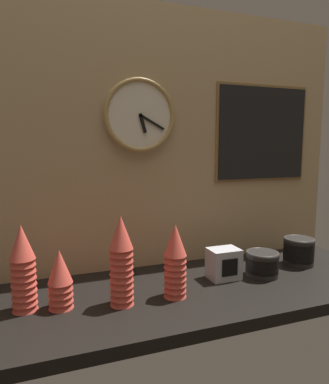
{
  "coord_description": "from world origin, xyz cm",
  "views": [
    {
      "loc": [
        -49.14,
        -106.77,
        49.79
      ],
      "look_at": [
        -8.63,
        4.0,
        33.88
      ],
      "focal_mm": 32.0,
      "sensor_mm": 36.0,
      "label": 1
    }
  ],
  "objects_px": {
    "cup_stack_center_left": "(121,261)",
    "bowl_stack_right": "(262,263)",
    "menu_board": "(262,133)",
    "napkin_dispenser": "(224,264)",
    "cup_stack_center": "(175,261)",
    "wall_clock": "(140,115)",
    "cup_stack_far_left": "(23,268)",
    "bowl_stack_far_right": "(299,250)",
    "cup_stack_left": "(60,279)"
  },
  "relations": [
    {
      "from": "cup_stack_center_left",
      "to": "bowl_stack_right",
      "type": "relative_size",
      "value": 2.25
    },
    {
      "from": "menu_board",
      "to": "napkin_dispenser",
      "type": "distance_m",
      "value": 0.63
    },
    {
      "from": "menu_board",
      "to": "cup_stack_center",
      "type": "bearing_deg",
      "value": -150.66
    },
    {
      "from": "wall_clock",
      "to": "menu_board",
      "type": "xyz_separation_m",
      "value": [
        0.57,
        0.01,
        -0.06
      ]
    },
    {
      "from": "cup_stack_center_left",
      "to": "wall_clock",
      "type": "distance_m",
      "value": 0.57
    },
    {
      "from": "napkin_dispenser",
      "to": "cup_stack_center_left",
      "type": "bearing_deg",
      "value": -169.15
    },
    {
      "from": "cup_stack_center",
      "to": "menu_board",
      "type": "distance_m",
      "value": 0.76
    },
    {
      "from": "cup_stack_center",
      "to": "wall_clock",
      "type": "relative_size",
      "value": 0.86
    },
    {
      "from": "cup_stack_far_left",
      "to": "bowl_stack_far_right",
      "type": "relative_size",
      "value": 2.09
    },
    {
      "from": "bowl_stack_right",
      "to": "bowl_stack_far_right",
      "type": "relative_size",
      "value": 1.0
    },
    {
      "from": "cup_stack_center_left",
      "to": "cup_stack_center",
      "type": "xyz_separation_m",
      "value": [
        0.18,
        -0.0,
        -0.02
      ]
    },
    {
      "from": "cup_stack_center",
      "to": "bowl_stack_far_right",
      "type": "xyz_separation_m",
      "value": [
        0.61,
        0.11,
        -0.06
      ]
    },
    {
      "from": "cup_stack_center_left",
      "to": "cup_stack_center",
      "type": "distance_m",
      "value": 0.18
    },
    {
      "from": "cup_stack_center",
      "to": "napkin_dispenser",
      "type": "distance_m",
      "value": 0.25
    },
    {
      "from": "bowl_stack_right",
      "to": "cup_stack_center_left",
      "type": "bearing_deg",
      "value": -174.92
    },
    {
      "from": "cup_stack_left",
      "to": "napkin_dispenser",
      "type": "height_order",
      "value": "cup_stack_left"
    },
    {
      "from": "cup_stack_center_left",
      "to": "bowl_stack_right",
      "type": "height_order",
      "value": "cup_stack_center_left"
    },
    {
      "from": "bowl_stack_right",
      "to": "napkin_dispenser",
      "type": "bearing_deg",
      "value": 169.27
    },
    {
      "from": "cup_stack_center",
      "to": "bowl_stack_right",
      "type": "relative_size",
      "value": 1.93
    },
    {
      "from": "cup_stack_center",
      "to": "cup_stack_left",
      "type": "xyz_separation_m",
      "value": [
        -0.36,
        0.05,
        -0.03
      ]
    },
    {
      "from": "wall_clock",
      "to": "cup_stack_center_left",
      "type": "bearing_deg",
      "value": -116.96
    },
    {
      "from": "cup_stack_center_left",
      "to": "cup_stack_far_left",
      "type": "bearing_deg",
      "value": 167.46
    },
    {
      "from": "wall_clock",
      "to": "napkin_dispenser",
      "type": "height_order",
      "value": "wall_clock"
    },
    {
      "from": "cup_stack_center",
      "to": "napkin_dispenser",
      "type": "xyz_separation_m",
      "value": [
        0.23,
        0.08,
        -0.07
      ]
    },
    {
      "from": "cup_stack_far_left",
      "to": "wall_clock",
      "type": "distance_m",
      "value": 0.69
    },
    {
      "from": "cup_stack_far_left",
      "to": "menu_board",
      "type": "height_order",
      "value": "menu_board"
    },
    {
      "from": "cup_stack_left",
      "to": "napkin_dispenser",
      "type": "distance_m",
      "value": 0.6
    },
    {
      "from": "bowl_stack_right",
      "to": "menu_board",
      "type": "distance_m",
      "value": 0.58
    },
    {
      "from": "cup_stack_far_left",
      "to": "napkin_dispenser",
      "type": "bearing_deg",
      "value": 1.22
    },
    {
      "from": "cup_stack_left",
      "to": "wall_clock",
      "type": "xyz_separation_m",
      "value": [
        0.33,
        0.25,
        0.52
      ]
    },
    {
      "from": "cup_stack_far_left",
      "to": "menu_board",
      "type": "relative_size",
      "value": 0.57
    },
    {
      "from": "cup_stack_left",
      "to": "menu_board",
      "type": "xyz_separation_m",
      "value": [
        0.9,
        0.26,
        0.46
      ]
    },
    {
      "from": "cup_stack_far_left",
      "to": "bowl_stack_far_right",
      "type": "xyz_separation_m",
      "value": [
        1.07,
        0.04,
        -0.07
      ]
    },
    {
      "from": "bowl_stack_right",
      "to": "wall_clock",
      "type": "height_order",
      "value": "wall_clock"
    },
    {
      "from": "bowl_stack_right",
      "to": "wall_clock",
      "type": "relative_size",
      "value": 0.44
    },
    {
      "from": "menu_board",
      "to": "napkin_dispenser",
      "type": "bearing_deg",
      "value": -144.54
    },
    {
      "from": "cup_stack_left",
      "to": "wall_clock",
      "type": "distance_m",
      "value": 0.67
    },
    {
      "from": "wall_clock",
      "to": "menu_board",
      "type": "relative_size",
      "value": 0.62
    },
    {
      "from": "wall_clock",
      "to": "menu_board",
      "type": "height_order",
      "value": "menu_board"
    },
    {
      "from": "bowl_stack_right",
      "to": "menu_board",
      "type": "xyz_separation_m",
      "value": [
        0.16,
        0.25,
        0.5
      ]
    },
    {
      "from": "wall_clock",
      "to": "bowl_stack_right",
      "type": "bearing_deg",
      "value": -30.32
    },
    {
      "from": "bowl_stack_right",
      "to": "wall_clock",
      "type": "distance_m",
      "value": 0.74
    },
    {
      "from": "cup_stack_far_left",
      "to": "menu_board",
      "type": "bearing_deg",
      "value": 13.21
    },
    {
      "from": "menu_board",
      "to": "cup_stack_left",
      "type": "bearing_deg",
      "value": -163.98
    },
    {
      "from": "wall_clock",
      "to": "napkin_dispenser",
      "type": "bearing_deg",
      "value": -39.13
    },
    {
      "from": "cup_stack_left",
      "to": "menu_board",
      "type": "distance_m",
      "value": 1.05
    },
    {
      "from": "cup_stack_far_left",
      "to": "bowl_stack_right",
      "type": "height_order",
      "value": "cup_stack_far_left"
    },
    {
      "from": "cup_stack_center_left",
      "to": "cup_stack_center",
      "type": "relative_size",
      "value": 1.16
    },
    {
      "from": "cup_stack_center_left",
      "to": "cup_stack_left",
      "type": "height_order",
      "value": "cup_stack_center_left"
    },
    {
      "from": "cup_stack_left",
      "to": "wall_clock",
      "type": "height_order",
      "value": "wall_clock"
    }
  ]
}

